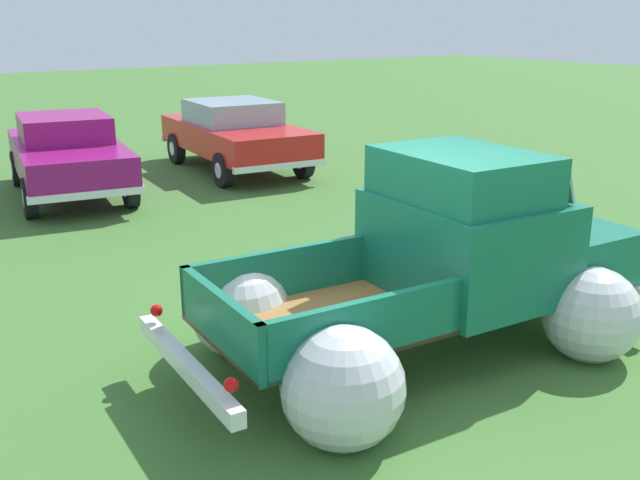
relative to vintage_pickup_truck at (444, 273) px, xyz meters
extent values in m
plane|color=#3D6B2D|center=(-0.39, 0.02, -0.76)|extent=(80.00, 80.00, 0.00)
cylinder|color=black|center=(1.11, 0.81, -0.38)|extent=(0.77, 0.26, 0.76)
cylinder|color=silver|center=(1.11, 0.81, -0.38)|extent=(0.36, 0.25, 0.34)
cylinder|color=black|center=(1.01, -0.93, -0.38)|extent=(0.77, 0.26, 0.76)
cylinder|color=silver|center=(1.01, -0.93, -0.38)|extent=(0.36, 0.25, 0.34)
cylinder|color=black|center=(-1.68, 0.97, -0.38)|extent=(0.77, 0.26, 0.76)
cylinder|color=silver|center=(-1.68, 0.97, -0.38)|extent=(0.36, 0.25, 0.34)
cylinder|color=black|center=(-1.79, -0.77, -0.38)|extent=(0.77, 0.26, 0.76)
cylinder|color=silver|center=(-1.79, -0.77, -0.38)|extent=(0.36, 0.25, 0.34)
sphere|color=silver|center=(-1.68, 1.02, -0.32)|extent=(1.01, 1.01, 0.96)
sphere|color=silver|center=(-1.79, -0.82, -0.32)|extent=(1.01, 1.01, 0.96)
cube|color=olive|center=(-1.34, 0.08, -0.22)|extent=(2.14, 1.66, 0.04)
cube|color=#14664C|center=(-1.29, 0.81, 0.01)|extent=(2.05, 0.20, 0.50)
cube|color=#14664C|center=(-1.38, -0.65, 0.01)|extent=(2.05, 0.20, 0.50)
cube|color=#14664C|center=(-0.35, 0.02, 0.01)|extent=(0.17, 1.54, 0.50)
cube|color=#14664C|center=(-2.32, 0.14, 0.01)|extent=(0.17, 1.54, 0.50)
cube|color=#14664C|center=(0.26, -0.02, 0.24)|extent=(1.55, 1.78, 0.95)
cube|color=#14664C|center=(0.16, -0.01, 0.94)|extent=(1.24, 1.60, 0.45)
cube|color=#8CADB7|center=(0.81, -0.05, 0.92)|extent=(0.23, 1.47, 0.38)
cube|color=#14664C|center=(1.31, -0.08, 0.04)|extent=(1.34, 1.69, 0.55)
sphere|color=silver|center=(1.11, 0.84, -0.34)|extent=(0.97, 0.97, 0.92)
sphere|color=silver|center=(1.01, -0.96, -0.34)|extent=(0.97, 0.97, 0.92)
cube|color=silver|center=(-2.62, 0.15, -0.30)|extent=(0.24, 1.98, 0.14)
cube|color=silver|center=(1.85, -0.11, -0.30)|extent=(0.24, 1.98, 0.14)
sphere|color=red|center=(-2.54, 0.94, -0.12)|extent=(0.12, 0.12, 0.11)
sphere|color=red|center=(-2.63, -0.64, -0.12)|extent=(0.12, 0.12, 0.11)
cylinder|color=black|center=(-0.55, 6.98, -0.43)|extent=(0.30, 0.68, 0.66)
cylinder|color=silver|center=(-0.55, 6.98, -0.43)|extent=(0.26, 0.33, 0.30)
cylinder|color=black|center=(-2.12, 7.22, -0.43)|extent=(0.30, 0.68, 0.66)
cylinder|color=silver|center=(-2.12, 7.22, -0.43)|extent=(0.26, 0.33, 0.30)
cylinder|color=black|center=(-0.14, 9.58, -0.43)|extent=(0.30, 0.68, 0.66)
cylinder|color=silver|center=(-0.14, 9.58, -0.43)|extent=(0.26, 0.33, 0.30)
cylinder|color=black|center=(-1.71, 9.83, -0.43)|extent=(0.30, 0.68, 0.66)
cylinder|color=silver|center=(-1.71, 9.83, -0.43)|extent=(0.26, 0.33, 0.30)
cube|color=#8C1466|center=(-1.13, 8.40, -0.05)|extent=(2.32, 4.33, 0.55)
cube|color=#8C1466|center=(-1.11, 8.56, 0.45)|extent=(1.72, 1.94, 0.45)
cube|color=silver|center=(-0.82, 10.40, -0.31)|extent=(1.77, 0.37, 0.12)
cube|color=silver|center=(-1.44, 6.41, -0.31)|extent=(1.77, 0.37, 0.12)
cylinder|color=black|center=(3.15, 7.31, -0.43)|extent=(0.26, 0.68, 0.66)
cylinder|color=silver|center=(3.15, 7.31, -0.43)|extent=(0.24, 0.31, 0.30)
cylinder|color=black|center=(1.45, 7.47, -0.43)|extent=(0.26, 0.68, 0.66)
cylinder|color=silver|center=(1.45, 7.47, -0.43)|extent=(0.24, 0.31, 0.30)
cylinder|color=black|center=(3.39, 10.01, -0.43)|extent=(0.26, 0.68, 0.66)
cylinder|color=silver|center=(3.39, 10.01, -0.43)|extent=(0.24, 0.31, 0.30)
cylinder|color=black|center=(1.69, 10.16, -0.43)|extent=(0.26, 0.68, 0.66)
cylinder|color=silver|center=(1.69, 10.16, -0.43)|extent=(0.24, 0.31, 0.30)
cube|color=red|center=(2.42, 8.74, -0.05)|extent=(2.20, 4.37, 0.55)
cube|color=#8CADB7|center=(2.44, 8.91, 0.45)|extent=(1.74, 1.91, 0.45)
cube|color=silver|center=(2.60, 10.80, -0.31)|extent=(1.89, 0.27, 0.12)
cube|color=silver|center=(2.24, 6.67, -0.31)|extent=(1.89, 0.27, 0.12)
camera|label=1|loc=(-4.73, -4.82, 2.37)|focal=41.30mm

